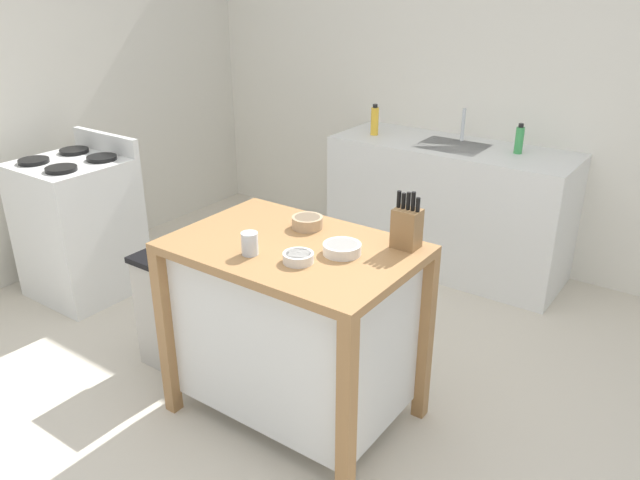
% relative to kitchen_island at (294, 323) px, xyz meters
% --- Properties ---
extents(ground_plane, '(5.87, 5.87, 0.00)m').
position_rel_kitchen_island_xyz_m(ground_plane, '(0.01, -0.17, -0.49)').
color(ground_plane, beige).
rests_on(ground_plane, ground).
extents(wall_back, '(4.87, 0.10, 2.60)m').
position_rel_kitchen_island_xyz_m(wall_back, '(0.01, 2.26, 0.81)').
color(wall_back, silver).
rests_on(wall_back, ground).
extents(wall_left, '(0.10, 3.03, 2.60)m').
position_rel_kitchen_island_xyz_m(wall_left, '(-2.43, 0.74, 0.81)').
color(wall_left, silver).
rests_on(wall_left, ground).
extents(kitchen_island, '(1.05, 0.71, 0.88)m').
position_rel_kitchen_island_xyz_m(kitchen_island, '(0.00, 0.00, 0.00)').
color(kitchen_island, '#9E7042').
rests_on(kitchen_island, ground).
extents(knife_block, '(0.11, 0.09, 0.25)m').
position_rel_kitchen_island_xyz_m(knife_block, '(0.40, 0.26, 0.48)').
color(knife_block, olive).
rests_on(knife_block, kitchen_island).
extents(bowl_stoneware_deep, '(0.14, 0.14, 0.05)m').
position_rel_kitchen_island_xyz_m(bowl_stoneware_deep, '(-0.06, 0.19, 0.42)').
color(bowl_stoneware_deep, tan).
rests_on(bowl_stoneware_deep, kitchen_island).
extents(bowl_ceramic_wide, '(0.16, 0.16, 0.04)m').
position_rel_kitchen_island_xyz_m(bowl_ceramic_wide, '(0.22, 0.04, 0.41)').
color(bowl_ceramic_wide, silver).
rests_on(bowl_ceramic_wide, kitchen_island).
extents(bowl_ceramic_small, '(0.13, 0.13, 0.04)m').
position_rel_kitchen_island_xyz_m(bowl_ceramic_small, '(0.12, -0.12, 0.41)').
color(bowl_ceramic_small, silver).
rests_on(bowl_ceramic_small, kitchen_island).
extents(drinking_cup, '(0.07, 0.07, 0.10)m').
position_rel_kitchen_island_xyz_m(drinking_cup, '(-0.09, -0.18, 0.44)').
color(drinking_cup, silver).
rests_on(drinking_cup, kitchen_island).
extents(trash_bin, '(0.36, 0.28, 0.63)m').
position_rel_kitchen_island_xyz_m(trash_bin, '(-0.77, -0.03, -0.18)').
color(trash_bin, '#B7B2A8').
rests_on(trash_bin, ground).
extents(sink_counter, '(1.63, 0.60, 0.88)m').
position_rel_kitchen_island_xyz_m(sink_counter, '(-0.12, 1.91, -0.05)').
color(sink_counter, silver).
rests_on(sink_counter, ground).
extents(sink_faucet, '(0.02, 0.02, 0.22)m').
position_rel_kitchen_island_xyz_m(sink_faucet, '(-0.12, 2.05, 0.50)').
color(sink_faucet, '#B7BCC1').
rests_on(sink_faucet, sink_counter).
extents(bottle_spray_cleaner, '(0.05, 0.05, 0.22)m').
position_rel_kitchen_island_xyz_m(bottle_spray_cleaner, '(-0.69, 1.84, 0.49)').
color(bottle_spray_cleaner, yellow).
rests_on(bottle_spray_cleaner, sink_counter).
extents(bottle_hand_soap, '(0.05, 0.05, 0.19)m').
position_rel_kitchen_island_xyz_m(bottle_hand_soap, '(0.30, 1.96, 0.48)').
color(bottle_hand_soap, green).
rests_on(bottle_hand_soap, sink_counter).
extents(stove, '(0.60, 0.60, 1.00)m').
position_rel_kitchen_island_xyz_m(stove, '(-1.88, 0.19, -0.04)').
color(stove, silver).
rests_on(stove, ground).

